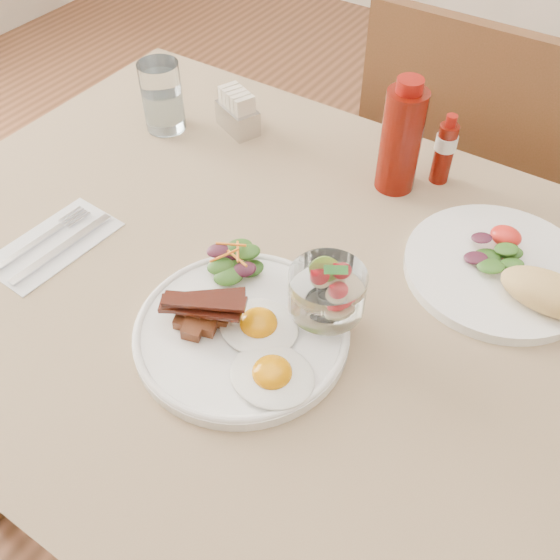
{
  "coord_description": "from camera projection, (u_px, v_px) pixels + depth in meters",
  "views": [
    {
      "loc": [
        0.28,
        -0.51,
        1.39
      ],
      "look_at": [
        -0.02,
        -0.05,
        0.82
      ],
      "focal_mm": 40.0,
      "sensor_mm": 36.0,
      "label": 1
    }
  ],
  "objects": [
    {
      "name": "table",
      "position": [
        310.0,
        337.0,
        0.93
      ],
      "size": [
        1.33,
        0.88,
        0.75
      ],
      "color": "brown",
      "rests_on": "ground"
    },
    {
      "name": "chair_far",
      "position": [
        461.0,
        181.0,
        1.41
      ],
      "size": [
        0.42,
        0.42,
        0.93
      ],
      "color": "brown",
      "rests_on": "ground"
    },
    {
      "name": "main_plate",
      "position": [
        242.0,
        333.0,
        0.81
      ],
      "size": [
        0.28,
        0.28,
        0.02
      ],
      "primitive_type": "cylinder",
      "color": "white",
      "rests_on": "table"
    },
    {
      "name": "fried_eggs",
      "position": [
        265.0,
        349.0,
        0.77
      ],
      "size": [
        0.17,
        0.16,
        0.03
      ],
      "rotation": [
        0.0,
        0.0,
        -0.12
      ],
      "color": "white",
      "rests_on": "main_plate"
    },
    {
      "name": "bacon_potato_pile",
      "position": [
        201.0,
        313.0,
        0.79
      ],
      "size": [
        0.12,
        0.08,
        0.05
      ],
      "rotation": [
        0.0,
        0.0,
        0.02
      ],
      "color": "brown",
      "rests_on": "main_plate"
    },
    {
      "name": "side_salad",
      "position": [
        235.0,
        263.0,
        0.86
      ],
      "size": [
        0.08,
        0.07,
        0.04
      ],
      "rotation": [
        0.0,
        0.0,
        0.03
      ],
      "color": "#194412",
      "rests_on": "main_plate"
    },
    {
      "name": "fruit_cup",
      "position": [
        327.0,
        291.0,
        0.77
      ],
      "size": [
        0.1,
        0.1,
        0.1
      ],
      "rotation": [
        0.0,
        0.0,
        0.05
      ],
      "color": "white",
      "rests_on": "main_plate"
    },
    {
      "name": "second_plate",
      "position": [
        510.0,
        273.0,
        0.87
      ],
      "size": [
        0.27,
        0.27,
        0.07
      ],
      "rotation": [
        0.0,
        0.0,
        -0.05
      ],
      "color": "white",
      "rests_on": "table"
    },
    {
      "name": "ketchup_bottle",
      "position": [
        401.0,
        139.0,
        0.97
      ],
      "size": [
        0.08,
        0.08,
        0.19
      ],
      "rotation": [
        0.0,
        0.0,
        0.29
      ],
      "color": "#5A0C05",
      "rests_on": "table"
    },
    {
      "name": "hot_sauce_bottle",
      "position": [
        445.0,
        150.0,
        1.0
      ],
      "size": [
        0.04,
        0.04,
        0.12
      ],
      "rotation": [
        0.0,
        0.0,
        0.04
      ],
      "color": "#5A0C05",
      "rests_on": "table"
    },
    {
      "name": "sugar_caddy",
      "position": [
        238.0,
        113.0,
        1.12
      ],
      "size": [
        0.1,
        0.08,
        0.08
      ],
      "rotation": [
        0.0,
        0.0,
        -0.4
      ],
      "color": "silver",
      "rests_on": "table"
    },
    {
      "name": "water_glass",
      "position": [
        163.0,
        100.0,
        1.11
      ],
      "size": [
        0.07,
        0.07,
        0.12
      ],
      "color": "white",
      "rests_on": "table"
    },
    {
      "name": "napkin_cutlery",
      "position": [
        54.0,
        244.0,
        0.93
      ],
      "size": [
        0.12,
        0.2,
        0.01
      ],
      "rotation": [
        0.0,
        0.0,
        -0.07
      ],
      "color": "silver",
      "rests_on": "table"
    }
  ]
}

